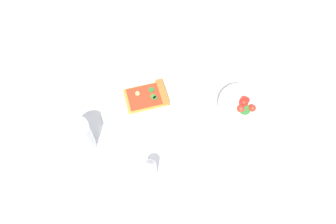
# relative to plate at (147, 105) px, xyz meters

# --- Properties ---
(ground_plane) EXTENTS (2.40, 2.40, 0.00)m
(ground_plane) POSITION_rel_plate_xyz_m (0.00, 0.06, -0.01)
(ground_plane) COLOR silver
(ground_plane) RESTS_ON ground
(plate) EXTENTS (0.26, 0.26, 0.01)m
(plate) POSITION_rel_plate_xyz_m (0.00, 0.00, 0.00)
(plate) COLOR white
(plate) RESTS_ON ground_plane
(pizza_slice_main) EXTENTS (0.11, 0.13, 0.02)m
(pizza_slice_main) POSITION_rel_plate_xyz_m (-0.02, 0.02, 0.01)
(pizza_slice_main) COLOR gold
(pizza_slice_main) RESTS_ON plate
(salad_bowl) EXTENTS (0.13, 0.13, 0.08)m
(salad_bowl) POSITION_rel_plate_xyz_m (0.16, 0.21, 0.03)
(salad_bowl) COLOR white
(salad_bowl) RESTS_ON ground_plane
(soda_glass) EXTENTS (0.07, 0.07, 0.10)m
(soda_glass) POSITION_rel_plate_xyz_m (0.02, -0.21, 0.04)
(soda_glass) COLOR silver
(soda_glass) RESTS_ON ground_plane
(paper_napkin) EXTENTS (0.12, 0.16, 0.00)m
(paper_napkin) POSITION_rel_plate_xyz_m (-0.05, 0.25, -0.01)
(paper_napkin) COLOR white
(paper_napkin) RESTS_ON ground_plane
(pepper_shaker) EXTENTS (0.03, 0.03, 0.07)m
(pepper_shaker) POSITION_rel_plate_xyz_m (0.18, -0.09, 0.03)
(pepper_shaker) COLOR silver
(pepper_shaker) RESTS_ON ground_plane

